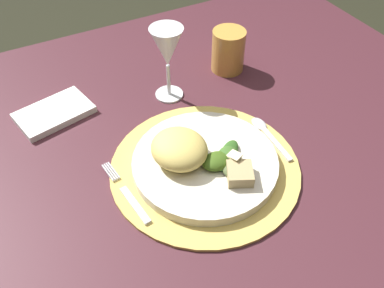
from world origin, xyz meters
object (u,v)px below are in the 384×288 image
at_px(wine_glass, 166,50).
at_px(fork, 128,195).
at_px(amber_tumbler, 228,51).
at_px(spoon, 265,131).
at_px(dinner_plate, 205,163).
at_px(napkin, 54,113).
at_px(dining_table, 192,173).

bearing_deg(wine_glass, fork, -129.51).
bearing_deg(wine_glass, amber_tumbler, 9.28).
height_order(fork, spoon, spoon).
distance_m(dinner_plate, napkin, 0.34).
relative_size(spoon, wine_glass, 0.81).
xyz_separation_m(dining_table, amber_tumbler, (0.16, 0.14, 0.20)).
bearing_deg(dining_table, wine_glass, 91.18).
relative_size(napkin, amber_tumbler, 1.52).
xyz_separation_m(spoon, napkin, (-0.35, 0.25, -0.00)).
height_order(dinner_plate, amber_tumbler, amber_tumbler).
height_order(napkin, wine_glass, wine_glass).
xyz_separation_m(spoon, wine_glass, (-0.11, 0.20, 0.11)).
bearing_deg(wine_glass, dining_table, -88.82).
bearing_deg(fork, napkin, 101.14).
height_order(fork, wine_glass, wine_glass).
bearing_deg(amber_tumbler, fork, -144.50).
bearing_deg(spoon, wine_glass, 119.49).
bearing_deg(fork, amber_tumbler, 35.50).
xyz_separation_m(fork, spoon, (0.30, 0.02, 0.00)).
relative_size(wine_glass, amber_tumbler, 1.66).
height_order(wine_glass, amber_tumbler, wine_glass).
distance_m(dining_table, spoon, 0.22).
relative_size(spoon, napkin, 0.89).
xyz_separation_m(napkin, wine_glass, (0.24, -0.05, 0.11)).
relative_size(dining_table, fork, 7.80).
distance_m(fork, napkin, 0.28).
bearing_deg(dinner_plate, dining_table, 72.46).
bearing_deg(spoon, napkin, 144.37).
height_order(fork, napkin, napkin).
height_order(spoon, wine_glass, wine_glass).
bearing_deg(dinner_plate, wine_glass, 81.16).
distance_m(dining_table, wine_glass, 0.29).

